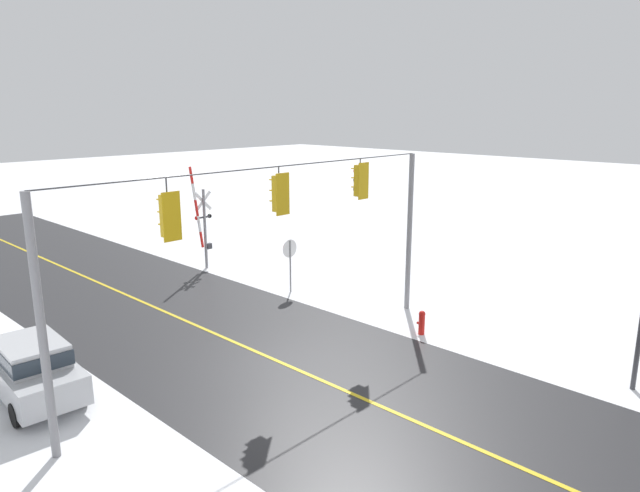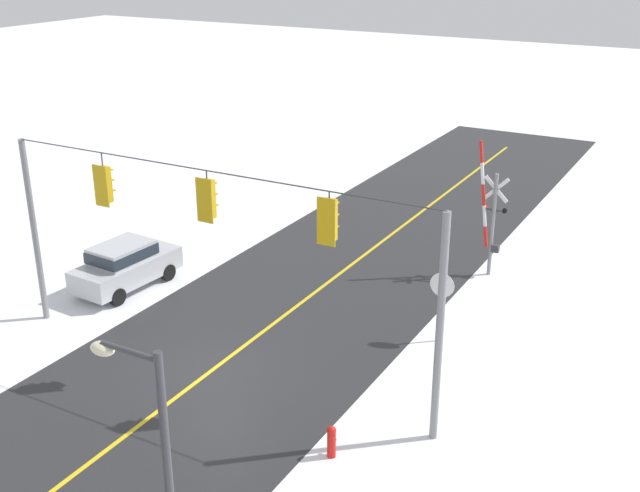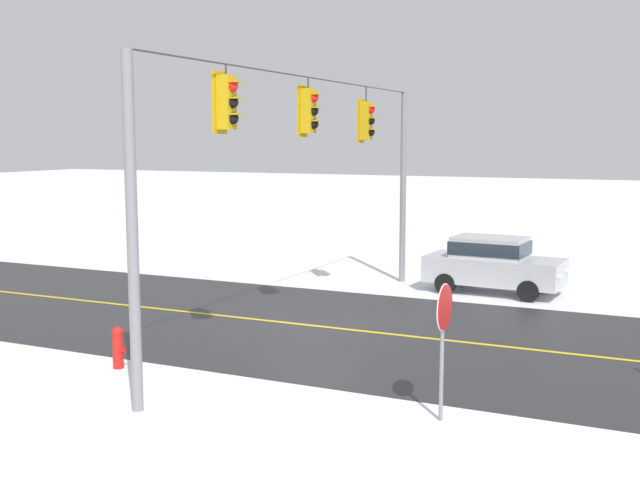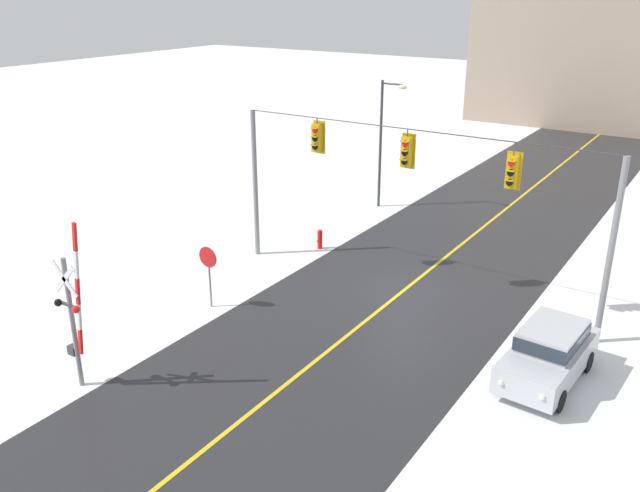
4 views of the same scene
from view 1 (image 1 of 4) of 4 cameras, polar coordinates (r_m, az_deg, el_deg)
ground_plane at (r=18.70m, az=-4.11°, el=-11.41°), size 160.00×160.00×0.00m
road_asphalt at (r=15.31m, az=12.02°, el=-17.73°), size 9.00×80.00×0.01m
lane_centre_line at (r=15.31m, az=12.02°, el=-17.71°), size 0.14×72.00×0.01m
signal_span at (r=17.39m, az=-4.22°, el=1.54°), size 14.20×0.47×6.22m
stop_sign at (r=24.94m, az=-3.01°, el=-0.78°), size 0.80×0.09×2.35m
railroad_crossing at (r=29.09m, az=-11.52°, el=2.31°), size 1.24×0.31×5.15m
parked_car_silver at (r=17.97m, az=-26.70°, el=-10.65°), size 2.03×4.29×1.74m
fire_hydrant at (r=20.92m, az=10.07°, el=-7.42°), size 0.24×0.31×0.88m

